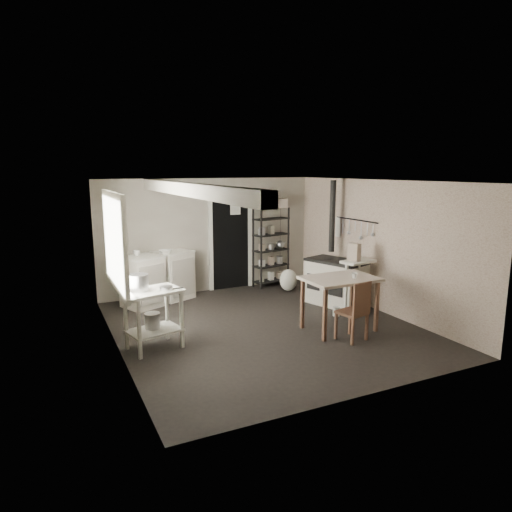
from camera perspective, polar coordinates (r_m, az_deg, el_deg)
name	(u,v)px	position (r m, az deg, el deg)	size (l,w,h in m)	color
floor	(264,327)	(7.38, 1.02, -8.82)	(5.00, 5.00, 0.00)	black
ceiling	(265,181)	(6.95, 1.08, 9.34)	(5.00, 5.00, 0.00)	silver
wall_back	(210,235)	(9.35, -5.83, 2.59)	(4.50, 0.02, 2.30)	#A19A8A
wall_front	(369,296)	(5.02, 13.95, -4.86)	(4.50, 0.02, 2.30)	#A19A8A
wall_left	(115,270)	(6.41, -17.26, -1.64)	(0.02, 5.00, 2.30)	#A19A8A
wall_right	(378,246)	(8.31, 15.06, 1.24)	(0.02, 5.00, 2.30)	#A19A8A
window	(113,242)	(6.55, -17.43, 1.72)	(0.12, 1.76, 1.28)	white
doorway	(231,241)	(9.50, -3.19, 1.85)	(0.96, 0.10, 2.08)	white
ceiling_beam	(188,189)	(6.50, -8.52, 8.24)	(0.18, 5.00, 0.18)	white
wallpaper_panel	(378,246)	(8.30, 15.01, 1.24)	(0.01, 5.00, 2.30)	beige
utensil_rail	(355,220)	(8.68, 12.32, 4.43)	(0.06, 1.20, 0.44)	#B4B5B7
prep_table	(154,321)	(6.55, -12.64, -7.95)	(0.74, 0.53, 0.85)	white
stockpot	(139,284)	(6.40, -14.42, -3.45)	(0.26, 0.26, 0.28)	#B4B5B7
saucepan	(166,290)	(6.39, -11.16, -4.16)	(0.18, 0.18, 0.10)	#B4B5B7
bucket	(152,321)	(6.61, -12.82, -7.94)	(0.22, 0.22, 0.24)	#B4B5B7
base_cabinets	(158,278)	(8.76, -12.11, -2.75)	(1.42, 0.61, 0.93)	silver
mixing_bowl	(165,252)	(8.68, -11.32, 0.51)	(0.30, 0.30, 0.07)	white
counter_cup	(137,254)	(8.52, -14.69, 0.27)	(0.13, 0.13, 0.10)	white
shelf_rack	(271,242)	(9.72, 1.89, 1.76)	(0.79, 0.31, 1.67)	black
shelf_jar	(260,224)	(9.52, 0.54, 4.06)	(0.08, 0.08, 0.17)	white
storage_box_a	(264,192)	(9.49, 0.99, 7.98)	(0.34, 0.29, 0.23)	beige
storage_box_b	(280,193)	(9.72, 3.06, 7.92)	(0.29, 0.27, 0.19)	beige
stove	(336,281)	(8.54, 9.93, -3.15)	(0.59, 1.07, 0.84)	silver
stovepipe	(332,216)	(8.86, 9.52, 4.91)	(0.11, 0.11, 1.40)	black
side_ledge	(357,288)	(8.18, 12.52, -3.96)	(0.60, 0.32, 0.93)	white
oats_box	(354,256)	(7.99, 12.15, -0.01)	(0.12, 0.20, 0.31)	beige
work_table	(339,306)	(7.25, 10.35, -6.20)	(1.11, 0.78, 0.84)	beige
table_cup	(354,281)	(7.12, 12.19, -3.05)	(0.09, 0.09, 0.09)	white
chair	(352,308)	(6.84, 11.90, -6.37)	(0.37, 0.39, 0.90)	#533323
flour_sack	(288,279)	(9.44, 4.08, -2.93)	(0.37, 0.32, 0.45)	silver
floor_crock	(336,312)	(7.99, 10.01, -6.86)	(0.12, 0.12, 0.16)	white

